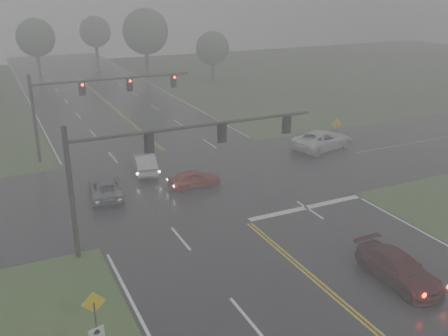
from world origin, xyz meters
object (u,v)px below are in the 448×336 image
sedan_red (194,187)px  signal_gantry_far (86,96)px  pickup_white (322,149)px  signal_gantry_near (155,154)px  sedan_maroon (397,281)px  sedan_silver (145,172)px  car_grey (106,196)px

sedan_red → signal_gantry_far: 12.94m
pickup_white → signal_gantry_near: (-18.55, -9.70, 5.19)m
sedan_maroon → sedan_red: (-4.38, 15.66, 0.00)m
signal_gantry_far → sedan_silver: bearing=-64.8°
sedan_silver → car_grey: sedan_silver is taller
sedan_maroon → signal_gantry_far: bearing=109.1°
sedan_maroon → pickup_white: 21.17m
sedan_red → pickup_white: 14.12m
sedan_silver → car_grey: size_ratio=0.96×
sedan_red → pickup_white: (13.72, 3.34, 0.00)m
sedan_maroon → sedan_silver: (-6.69, 20.17, 0.00)m
sedan_silver → sedan_maroon: bearing=118.1°
signal_gantry_far → sedan_maroon: bearing=-70.0°
sedan_silver → pickup_white: (16.02, -1.16, 0.00)m
sedan_maroon → signal_gantry_near: size_ratio=0.33×
sedan_red → signal_gantry_far: (-5.22, 10.68, 5.11)m
sedan_maroon → sedan_silver: size_ratio=1.09×
signal_gantry_near → pickup_white: bearing=27.6°
car_grey → pickup_white: 20.00m
sedan_red → signal_gantry_far: signal_gantry_far is taller
car_grey → signal_gantry_near: bearing=108.4°
sedan_silver → signal_gantry_near: (-2.52, -10.86, 5.19)m
sedan_maroon → car_grey: 19.78m
sedan_silver → pickup_white: pickup_white is taller
signal_gantry_far → sedan_red: bearing=-64.0°
sedan_maroon → sedan_silver: sedan_silver is taller
sedan_red → car_grey: (-6.15, 1.08, 0.00)m
car_grey → signal_gantry_near: 9.16m
pickup_white → signal_gantry_near: 21.56m
sedan_maroon → sedan_silver: 21.25m
car_grey → signal_gantry_near: size_ratio=0.32×
pickup_white → signal_gantry_far: signal_gantry_far is taller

